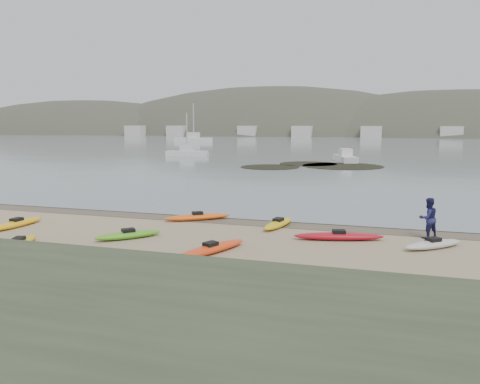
% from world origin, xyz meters
% --- Properties ---
extents(ground, '(600.00, 600.00, 0.00)m').
position_xyz_m(ground, '(0.00, 0.00, 0.00)').
color(ground, tan).
rests_on(ground, ground).
extents(wet_sand, '(60.00, 60.00, 0.00)m').
position_xyz_m(wet_sand, '(0.00, -0.30, 0.00)').
color(wet_sand, brown).
rests_on(wet_sand, ground).
extents(water, '(1200.00, 1200.00, 0.00)m').
position_xyz_m(water, '(0.00, 300.00, 0.01)').
color(water, slate).
rests_on(water, ground).
extents(kayaks, '(21.43, 10.29, 0.34)m').
position_xyz_m(kayaks, '(-0.50, -4.20, 0.17)').
color(kayaks, '#B31220').
rests_on(kayaks, ground).
extents(person_east, '(1.14, 1.08, 1.86)m').
position_xyz_m(person_east, '(9.30, -1.53, 0.93)').
color(person_east, navy).
rests_on(person_east, ground).
extents(kelp_mats, '(16.28, 12.66, 0.04)m').
position_xyz_m(kelp_mats, '(-0.35, 32.65, 0.03)').
color(kelp_mats, black).
rests_on(kelp_mats, water).
extents(moored_boats, '(86.09, 76.55, 1.39)m').
position_xyz_m(moored_boats, '(-2.63, 78.90, 0.60)').
color(moored_boats, silver).
rests_on(moored_boats, ground).
extents(far_hills, '(550.00, 135.00, 80.00)m').
position_xyz_m(far_hills, '(39.38, 193.97, -15.93)').
color(far_hills, '#384235').
rests_on(far_hills, ground).
extents(far_town, '(199.00, 5.00, 4.00)m').
position_xyz_m(far_town, '(6.00, 145.00, 2.00)').
color(far_town, beige).
rests_on(far_town, ground).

